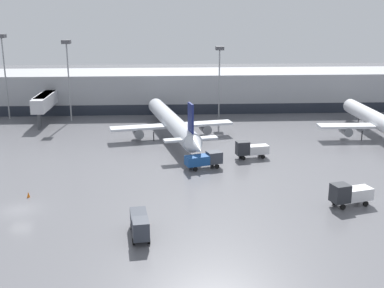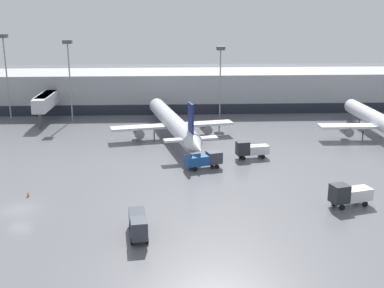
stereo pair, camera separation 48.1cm
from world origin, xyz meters
name	(u,v)px [view 1 (the left image)]	position (x,y,z in m)	size (l,w,h in m)	color
ground_plane	(20,210)	(0.00, 0.00, 0.00)	(320.00, 320.00, 0.00)	slate
terminal_building	(91,91)	(-0.06, 61.88, 4.50)	(160.00, 29.39, 9.00)	#9EA0A5
parked_jet_0	(381,123)	(58.24, 30.12, 3.12)	(23.76, 38.98, 9.36)	silver
parked_jet_1	(172,123)	(19.14, 33.09, 2.99)	(23.40, 39.99, 9.26)	silver
service_truck_0	(251,149)	(31.78, 19.48, 1.56)	(5.57, 2.57, 2.93)	silver
service_truck_1	(204,159)	(23.80, 14.71, 1.46)	(6.00, 3.58, 2.49)	#19478C
service_truck_2	(350,194)	(40.65, -0.82, 1.59)	(5.64, 3.25, 2.96)	silver
service_truck_3	(140,224)	(15.05, -7.95, 1.52)	(2.44, 6.05, 2.68)	#2D333D
traffic_cone_0	(28,194)	(-0.04, 4.17, 0.37)	(0.39, 0.39, 0.74)	orange
traffic_cone_1	(147,222)	(15.74, -4.81, 0.30)	(0.39, 0.39, 0.59)	orange
apron_light_mast_0	(3,53)	(-16.90, 51.64, 14.58)	(1.80, 1.80, 18.50)	gray
apron_light_mast_1	(67,57)	(-2.74, 48.98, 13.81)	(1.80, 1.80, 17.39)	gray
apron_light_mast_2	(220,61)	(29.87, 50.10, 12.73)	(1.80, 1.80, 15.85)	gray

